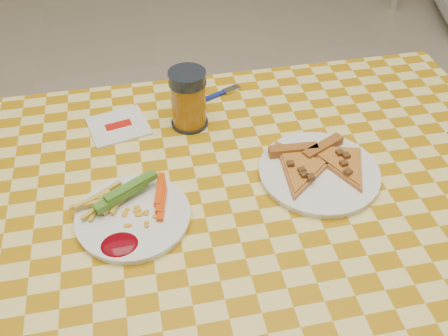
{
  "coord_description": "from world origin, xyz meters",
  "views": [
    {
      "loc": [
        -0.14,
        -0.64,
        1.44
      ],
      "look_at": [
        0.01,
        0.07,
        0.78
      ],
      "focal_mm": 40.0,
      "sensor_mm": 36.0,
      "label": 1
    }
  ],
  "objects_px": {
    "plate_left": "(133,218)",
    "table": "(228,225)",
    "plate_right": "(319,173)",
    "drink_glass": "(188,99)"
  },
  "relations": [
    {
      "from": "plate_right",
      "to": "drink_glass",
      "type": "height_order",
      "value": "drink_glass"
    },
    {
      "from": "table",
      "to": "plate_left",
      "type": "distance_m",
      "value": 0.2
    },
    {
      "from": "plate_left",
      "to": "plate_right",
      "type": "relative_size",
      "value": 0.87
    },
    {
      "from": "table",
      "to": "drink_glass",
      "type": "height_order",
      "value": "drink_glass"
    },
    {
      "from": "table",
      "to": "drink_glass",
      "type": "xyz_separation_m",
      "value": [
        -0.04,
        0.25,
        0.14
      ]
    },
    {
      "from": "drink_glass",
      "to": "plate_left",
      "type": "bearing_deg",
      "value": -118.66
    },
    {
      "from": "table",
      "to": "plate_right",
      "type": "xyz_separation_m",
      "value": [
        0.19,
        0.03,
        0.08
      ]
    },
    {
      "from": "table",
      "to": "plate_right",
      "type": "height_order",
      "value": "plate_right"
    },
    {
      "from": "plate_left",
      "to": "table",
      "type": "bearing_deg",
      "value": 4.44
    },
    {
      "from": "plate_left",
      "to": "drink_glass",
      "type": "height_order",
      "value": "drink_glass"
    }
  ]
}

